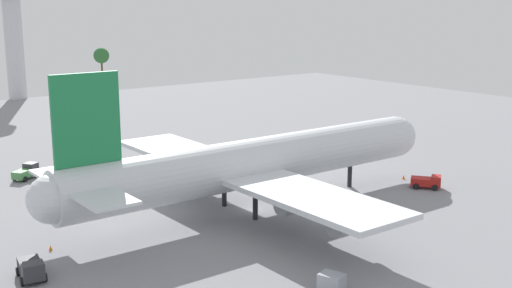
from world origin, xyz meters
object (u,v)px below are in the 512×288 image
cargo_airplane (255,163)px  cargo_container_fore (332,282)px  maintenance_van (427,181)px  safety_cone_tail (51,248)px  pushback_tractor (31,269)px  control_tower (13,26)px  catering_truck (26,172)px  safety_cone_nose (404,177)px

cargo_airplane → cargo_container_fore: size_ratio=22.03×
maintenance_van → safety_cone_tail: 57.51m
pushback_tractor → control_tower: bearing=72.9°
cargo_container_fore → safety_cone_tail: (-18.97, 27.84, -0.53)m
control_tower → cargo_container_fore: bearing=-96.5°
catering_truck → safety_cone_nose: size_ratio=7.22×
safety_cone_tail → catering_truck: bearing=76.1°
pushback_tractor → maintenance_van: bearing=-3.0°
cargo_container_fore → maintenance_van: bearing=25.4°
safety_cone_nose → safety_cone_tail: bearing=175.8°
maintenance_van → control_tower: 140.27m
cargo_airplane → maintenance_van: cargo_airplane is taller
safety_cone_nose → control_tower: control_tower is taller
maintenance_van → safety_cone_nose: bearing=77.5°
pushback_tractor → control_tower: 141.83m
pushback_tractor → safety_cone_nose: size_ratio=7.21×
cargo_airplane → cargo_container_fore: cargo_airplane is taller
safety_cone_nose → control_tower: bearing=99.2°
cargo_airplane → cargo_container_fore: 28.29m
pushback_tractor → safety_cone_tail: (4.51, 6.77, -0.87)m
cargo_airplane → cargo_container_fore: bearing=-110.8°
safety_cone_tail → safety_cone_nose: bearing=-4.2°
catering_truck → safety_cone_nose: 62.45m
safety_cone_nose → catering_truck: bearing=142.6°
safety_cone_tail → control_tower: control_tower is taller
maintenance_van → catering_truck: bearing=137.9°
maintenance_van → pushback_tractor: bearing=177.0°
cargo_airplane → control_tower: (7.89, 129.36, 14.90)m
maintenance_van → cargo_container_fore: 41.71m
maintenance_van → safety_cone_tail: bearing=170.1°
catering_truck → pushback_tractor: catering_truck is taller
catering_truck → safety_cone_nose: (49.57, -37.96, -0.85)m
cargo_container_fore → control_tower: 157.61m
cargo_airplane → safety_cone_tail: (-28.81, 1.97, -6.38)m
safety_cone_nose → safety_cone_tail: (-57.91, 4.21, -0.03)m
maintenance_van → control_tower: (-19.94, 137.33, 20.51)m
maintenance_van → safety_cone_nose: 5.90m
catering_truck → cargo_container_fore: (10.64, -61.59, -0.35)m
maintenance_van → cargo_container_fore: maintenance_van is taller
safety_cone_tail → pushback_tractor: bearing=-123.7°
pushback_tractor → safety_cone_nose: pushback_tractor is taller
maintenance_van → control_tower: control_tower is taller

